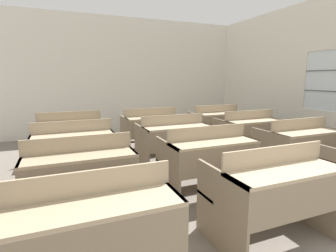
{
  "coord_description": "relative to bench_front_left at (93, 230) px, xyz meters",
  "views": [
    {
      "loc": [
        -1.78,
        0.01,
        1.46
      ],
      "look_at": [
        -0.3,
        3.57,
        0.76
      ],
      "focal_mm": 28.0,
      "sensor_mm": 36.0,
      "label": 1
    }
  ],
  "objects": [
    {
      "name": "wall_back",
      "position": [
        1.63,
        5.38,
        1.05
      ],
      "size": [
        6.26,
        0.06,
        3.04
      ],
      "color": "white",
      "rests_on": "ground_plane"
    },
    {
      "name": "wall_right_with_window",
      "position": [
        4.73,
        1.84,
        1.06
      ],
      "size": [
        0.06,
        7.03,
        3.04
      ],
      "color": "white",
      "rests_on": "ground_plane"
    },
    {
      "name": "bench_front_left",
      "position": [
        0.0,
        0.0,
        0.0
      ],
      "size": [
        1.1,
        0.74,
        0.88
      ],
      "color": "#7B6B54",
      "rests_on": "ground_plane"
    },
    {
      "name": "bench_front_center",
      "position": [
        1.57,
        0.01,
        0.0
      ],
      "size": [
        1.1,
        0.74,
        0.88
      ],
      "color": "#7B6B54",
      "rests_on": "ground_plane"
    },
    {
      "name": "bench_second_left",
      "position": [
        0.01,
        1.12,
        0.0
      ],
      "size": [
        1.1,
        0.74,
        0.88
      ],
      "color": "#796952",
      "rests_on": "ground_plane"
    },
    {
      "name": "bench_second_center",
      "position": [
        1.54,
        1.1,
        0.0
      ],
      "size": [
        1.1,
        0.74,
        0.88
      ],
      "color": "#7B6C55",
      "rests_on": "ground_plane"
    },
    {
      "name": "bench_second_right",
      "position": [
        3.14,
        1.12,
        0.0
      ],
      "size": [
        1.1,
        0.74,
        0.88
      ],
      "color": "#7C6D56",
      "rests_on": "ground_plane"
    },
    {
      "name": "bench_third_left",
      "position": [
        -0.01,
        2.21,
        0.0
      ],
      "size": [
        1.1,
        0.74,
        0.88
      ],
      "color": "#80715A",
      "rests_on": "ground_plane"
    },
    {
      "name": "bench_third_center",
      "position": [
        1.56,
        2.21,
        0.0
      ],
      "size": [
        1.1,
        0.74,
        0.88
      ],
      "color": "#82735C",
      "rests_on": "ground_plane"
    },
    {
      "name": "bench_third_right",
      "position": [
        3.12,
        2.21,
        0.0
      ],
      "size": [
        1.1,
        0.74,
        0.88
      ],
      "color": "#80715A",
      "rests_on": "ground_plane"
    },
    {
      "name": "bench_back_left",
      "position": [
        -0.0,
        3.32,
        0.0
      ],
      "size": [
        1.1,
        0.74,
        0.88
      ],
      "color": "#7B6C55",
      "rests_on": "ground_plane"
    },
    {
      "name": "bench_back_center",
      "position": [
        1.54,
        3.31,
        0.0
      ],
      "size": [
        1.1,
        0.74,
        0.88
      ],
      "color": "#7F6F59",
      "rests_on": "ground_plane"
    },
    {
      "name": "bench_back_right",
      "position": [
        3.11,
        3.31,
        0.0
      ],
      "size": [
        1.1,
        0.74,
        0.88
      ],
      "color": "#80715A",
      "rests_on": "ground_plane"
    },
    {
      "name": "wastepaper_bin",
      "position": [
        4.46,
        4.0,
        -0.28
      ],
      "size": [
        0.27,
        0.27,
        0.39
      ],
      "color": "#1E6B33",
      "rests_on": "ground_plane"
    }
  ]
}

